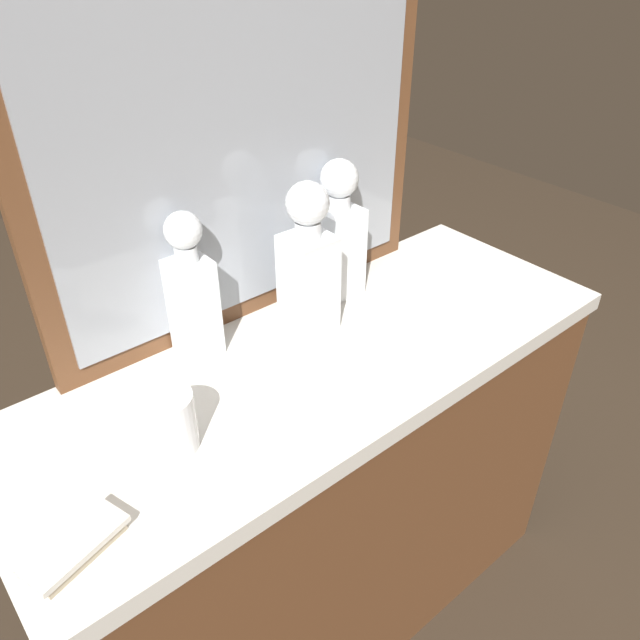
{
  "coord_description": "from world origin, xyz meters",
  "views": [
    {
      "loc": [
        -0.6,
        -0.72,
        1.54
      ],
      "look_at": [
        0.0,
        0.0,
        0.9
      ],
      "focal_mm": 34.91,
      "sensor_mm": 36.0,
      "label": 1
    }
  ],
  "objects_px": {
    "crystal_decanter_far_left": "(192,300)",
    "crystal_decanter_far_right": "(338,241)",
    "crystal_decanter_center": "(308,272)",
    "silver_brush_far_right": "(75,547)",
    "crystal_tumbler_center": "(170,424)"
  },
  "relations": [
    {
      "from": "crystal_decanter_far_left",
      "to": "crystal_decanter_far_right",
      "type": "bearing_deg",
      "value": -0.91
    },
    {
      "from": "crystal_decanter_center",
      "to": "crystal_decanter_far_right",
      "type": "bearing_deg",
      "value": 25.72
    },
    {
      "from": "crystal_decanter_far_left",
      "to": "silver_brush_far_right",
      "type": "height_order",
      "value": "crystal_decanter_far_left"
    },
    {
      "from": "crystal_decanter_far_left",
      "to": "crystal_decanter_center",
      "type": "bearing_deg",
      "value": -17.92
    },
    {
      "from": "crystal_decanter_center",
      "to": "crystal_decanter_far_right",
      "type": "distance_m",
      "value": 0.15
    },
    {
      "from": "crystal_decanter_far_left",
      "to": "crystal_decanter_far_right",
      "type": "relative_size",
      "value": 0.96
    },
    {
      "from": "crystal_decanter_far_left",
      "to": "silver_brush_far_right",
      "type": "bearing_deg",
      "value": -141.4
    },
    {
      "from": "crystal_decanter_center",
      "to": "crystal_decanter_far_left",
      "type": "height_order",
      "value": "crystal_decanter_center"
    },
    {
      "from": "crystal_decanter_center",
      "to": "silver_brush_far_right",
      "type": "height_order",
      "value": "crystal_decanter_center"
    },
    {
      "from": "crystal_decanter_center",
      "to": "crystal_decanter_far_left",
      "type": "distance_m",
      "value": 0.23
    },
    {
      "from": "crystal_decanter_far_left",
      "to": "silver_brush_far_right",
      "type": "xyz_separation_m",
      "value": [
        -0.36,
        -0.28,
        -0.1
      ]
    },
    {
      "from": "crystal_decanter_center",
      "to": "crystal_tumbler_center",
      "type": "xyz_separation_m",
      "value": [
        -0.38,
        -0.12,
        -0.08
      ]
    },
    {
      "from": "crystal_decanter_center",
      "to": "crystal_decanter_far_left",
      "type": "xyz_separation_m",
      "value": [
        -0.21,
        0.07,
        -0.01
      ]
    },
    {
      "from": "crystal_tumbler_center",
      "to": "crystal_decanter_far_right",
      "type": "bearing_deg",
      "value": 20.08
    },
    {
      "from": "crystal_decanter_far_left",
      "to": "crystal_tumbler_center",
      "type": "xyz_separation_m",
      "value": [
        -0.16,
        -0.19,
        -0.07
      ]
    }
  ]
}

